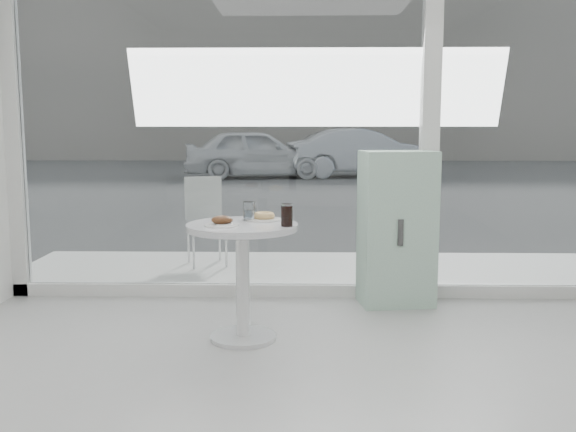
{
  "coord_description": "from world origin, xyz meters",
  "views": [
    {
      "loc": [
        -0.12,
        -2.17,
        1.39
      ],
      "look_at": [
        -0.2,
        1.7,
        0.85
      ],
      "focal_mm": 40.0,
      "sensor_mm": 36.0,
      "label": 1
    }
  ],
  "objects_px": {
    "car_white": "(257,153)",
    "water_tumbler_a": "(249,212)",
    "plate_fritter": "(222,222)",
    "plate_donut": "(264,217)",
    "car_silver": "(361,153)",
    "cola_glass": "(287,215)",
    "mint_cabinet": "(397,228)",
    "patio_chair": "(205,215)",
    "main_table": "(242,257)",
    "water_tumbler_b": "(251,211)"
  },
  "relations": [
    {
      "from": "patio_chair",
      "to": "water_tumbler_a",
      "type": "relative_size",
      "value": 6.67
    },
    {
      "from": "plate_donut",
      "to": "water_tumbler_b",
      "type": "xyz_separation_m",
      "value": [
        -0.09,
        0.08,
        0.03
      ]
    },
    {
      "from": "car_white",
      "to": "plate_fritter",
      "type": "distance_m",
      "value": 13.41
    },
    {
      "from": "main_table",
      "to": "car_white",
      "type": "distance_m",
      "value": 13.31
    },
    {
      "from": "mint_cabinet",
      "to": "water_tumbler_b",
      "type": "bearing_deg",
      "value": -156.67
    },
    {
      "from": "main_table",
      "to": "cola_glass",
      "type": "distance_m",
      "value": 0.42
    },
    {
      "from": "mint_cabinet",
      "to": "patio_chair",
      "type": "height_order",
      "value": "mint_cabinet"
    },
    {
      "from": "main_table",
      "to": "patio_chair",
      "type": "height_order",
      "value": "patio_chair"
    },
    {
      "from": "car_silver",
      "to": "water_tumbler_a",
      "type": "bearing_deg",
      "value": 161.5
    },
    {
      "from": "car_white",
      "to": "plate_fritter",
      "type": "height_order",
      "value": "car_white"
    },
    {
      "from": "mint_cabinet",
      "to": "patio_chair",
      "type": "xyz_separation_m",
      "value": [
        -1.68,
        1.24,
        -0.07
      ]
    },
    {
      "from": "plate_fritter",
      "to": "water_tumbler_a",
      "type": "xyz_separation_m",
      "value": [
        0.15,
        0.24,
        0.03
      ]
    },
    {
      "from": "main_table",
      "to": "mint_cabinet",
      "type": "distance_m",
      "value": 1.43
    },
    {
      "from": "car_silver",
      "to": "cola_glass",
      "type": "distance_m",
      "value": 13.91
    },
    {
      "from": "cola_glass",
      "to": "water_tumbler_b",
      "type": "bearing_deg",
      "value": 128.67
    },
    {
      "from": "main_table",
      "to": "mint_cabinet",
      "type": "bearing_deg",
      "value": 38.02
    },
    {
      "from": "main_table",
      "to": "plate_donut",
      "type": "xyz_separation_m",
      "value": [
        0.13,
        0.15,
        0.24
      ]
    },
    {
      "from": "patio_chair",
      "to": "water_tumbler_b",
      "type": "xyz_separation_m",
      "value": [
        0.6,
        -1.89,
        0.29
      ]
    },
    {
      "from": "patio_chair",
      "to": "water_tumbler_b",
      "type": "distance_m",
      "value": 2.01
    },
    {
      "from": "patio_chair",
      "to": "plate_fritter",
      "type": "relative_size",
      "value": 3.93
    },
    {
      "from": "main_table",
      "to": "car_white",
      "type": "relative_size",
      "value": 0.2
    },
    {
      "from": "car_white",
      "to": "water_tumbler_b",
      "type": "xyz_separation_m",
      "value": [
        0.87,
        -13.06,
        0.16
      ]
    },
    {
      "from": "patio_chair",
      "to": "car_silver",
      "type": "height_order",
      "value": "car_silver"
    },
    {
      "from": "cola_glass",
      "to": "plate_fritter",
      "type": "bearing_deg",
      "value": -178.69
    },
    {
      "from": "plate_fritter",
      "to": "water_tumbler_a",
      "type": "height_order",
      "value": "water_tumbler_a"
    },
    {
      "from": "car_white",
      "to": "water_tumbler_a",
      "type": "relative_size",
      "value": 30.51
    },
    {
      "from": "car_white",
      "to": "water_tumbler_a",
      "type": "bearing_deg",
      "value": 174.8
    },
    {
      "from": "car_white",
      "to": "car_silver",
      "type": "relative_size",
      "value": 0.97
    },
    {
      "from": "water_tumbler_a",
      "to": "cola_glass",
      "type": "distance_m",
      "value": 0.35
    },
    {
      "from": "mint_cabinet",
      "to": "cola_glass",
      "type": "xyz_separation_m",
      "value": [
        -0.84,
        -0.97,
        0.24
      ]
    },
    {
      "from": "main_table",
      "to": "car_silver",
      "type": "relative_size",
      "value": 0.19
    },
    {
      "from": "patio_chair",
      "to": "water_tumbler_a",
      "type": "distance_m",
      "value": 2.08
    },
    {
      "from": "main_table",
      "to": "mint_cabinet",
      "type": "relative_size",
      "value": 0.64
    },
    {
      "from": "plate_donut",
      "to": "water_tumbler_a",
      "type": "relative_size",
      "value": 1.9
    },
    {
      "from": "patio_chair",
      "to": "car_silver",
      "type": "relative_size",
      "value": 0.21
    },
    {
      "from": "car_silver",
      "to": "water_tumbler_a",
      "type": "distance_m",
      "value": 13.72
    },
    {
      "from": "car_silver",
      "to": "plate_fritter",
      "type": "height_order",
      "value": "car_silver"
    },
    {
      "from": "plate_donut",
      "to": "cola_glass",
      "type": "distance_m",
      "value": 0.29
    },
    {
      "from": "main_table",
      "to": "car_white",
      "type": "height_order",
      "value": "car_white"
    },
    {
      "from": "plate_donut",
      "to": "mint_cabinet",
      "type": "bearing_deg",
      "value": 36.46
    },
    {
      "from": "car_white",
      "to": "mint_cabinet",
      "type": "bearing_deg",
      "value": 180.0
    },
    {
      "from": "patio_chair",
      "to": "plate_fritter",
      "type": "distance_m",
      "value": 2.27
    },
    {
      "from": "plate_fritter",
      "to": "cola_glass",
      "type": "relative_size",
      "value": 1.54
    },
    {
      "from": "car_silver",
      "to": "plate_donut",
      "type": "relative_size",
      "value": 16.58
    },
    {
      "from": "plate_fritter",
      "to": "water_tumbler_b",
      "type": "xyz_separation_m",
      "value": [
        0.16,
        0.32,
        0.03
      ]
    },
    {
      "from": "car_white",
      "to": "main_table",
      "type": "bearing_deg",
      "value": 174.61
    },
    {
      "from": "car_white",
      "to": "cola_glass",
      "type": "height_order",
      "value": "car_white"
    },
    {
      "from": "plate_fritter",
      "to": "cola_glass",
      "type": "height_order",
      "value": "cola_glass"
    },
    {
      "from": "car_white",
      "to": "plate_donut",
      "type": "height_order",
      "value": "car_white"
    },
    {
      "from": "water_tumbler_b",
      "to": "plate_donut",
      "type": "bearing_deg",
      "value": -39.16
    }
  ]
}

